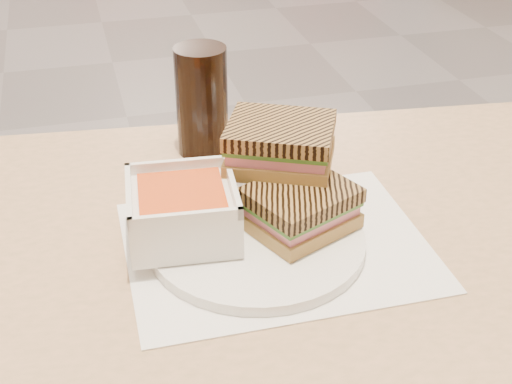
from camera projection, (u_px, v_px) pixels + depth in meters
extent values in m
cube|color=tan|center=(308.00, 249.00, 0.90)|extent=(1.27, 0.83, 0.03)
cube|color=white|center=(277.00, 246.00, 0.88)|extent=(0.37, 0.29, 0.00)
cylinder|color=white|center=(257.00, 241.00, 0.88)|extent=(0.26, 0.26, 0.01)
cube|color=white|center=(183.00, 215.00, 0.86)|extent=(0.14, 0.14, 0.05)
cube|color=#D3531E|center=(181.00, 193.00, 0.85)|extent=(0.11, 0.11, 0.01)
cube|color=white|center=(233.00, 186.00, 0.85)|extent=(0.02, 0.13, 0.01)
cube|color=white|center=(129.00, 195.00, 0.84)|extent=(0.02, 0.13, 0.01)
cube|color=white|center=(177.00, 165.00, 0.90)|extent=(0.13, 0.02, 0.01)
cube|color=white|center=(186.00, 219.00, 0.79)|extent=(0.13, 0.02, 0.01)
cube|color=olive|center=(300.00, 220.00, 0.89)|extent=(0.15, 0.14, 0.02)
cube|color=#CC6C7E|center=(301.00, 210.00, 0.88)|extent=(0.14, 0.13, 0.01)
cube|color=#386B23|center=(301.00, 203.00, 0.87)|extent=(0.15, 0.14, 0.01)
cube|color=brown|center=(301.00, 195.00, 0.87)|extent=(0.15, 0.14, 0.02)
cube|color=olive|center=(280.00, 158.00, 0.92)|extent=(0.16, 0.15, 0.02)
cube|color=#CC6C7E|center=(280.00, 146.00, 0.91)|extent=(0.15, 0.14, 0.01)
cube|color=#386B23|center=(280.00, 140.00, 0.90)|extent=(0.16, 0.15, 0.01)
cube|color=brown|center=(281.00, 130.00, 0.90)|extent=(0.16, 0.15, 0.02)
cylinder|color=black|center=(202.00, 101.00, 1.05)|extent=(0.08, 0.08, 0.16)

